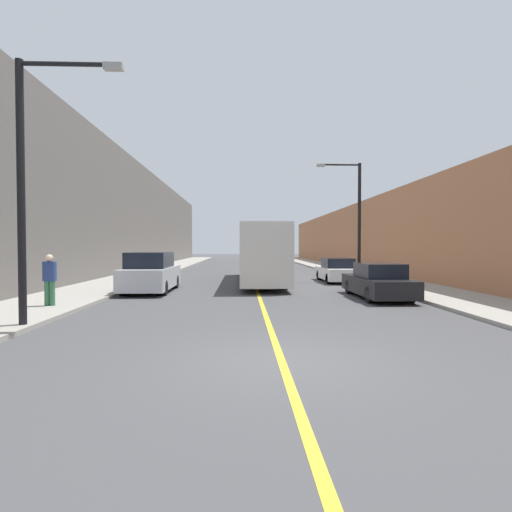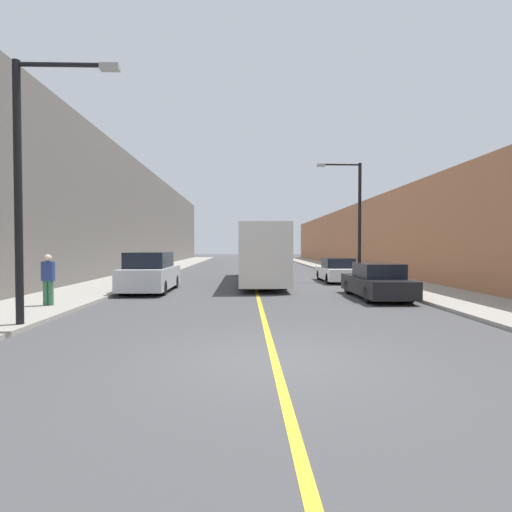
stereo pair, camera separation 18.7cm
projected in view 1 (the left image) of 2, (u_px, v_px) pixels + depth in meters
The scene contains 13 objects.
ground_plane at pixel (281, 361), 7.61m from camera, with size 200.00×200.00×0.00m, color #474749.
sidewalk_left at pixel (164, 269), 37.29m from camera, with size 3.60×72.00×0.13m, color #9E998E.
sidewalk_right at pixel (334, 268), 37.87m from camera, with size 3.60×72.00×0.13m, color #9E998E.
building_row_left at pixel (122, 218), 37.03m from camera, with size 4.00×72.00×9.62m, color #66605B.
building_row_right at pixel (374, 237), 37.93m from camera, with size 4.00×72.00×6.16m, color #B2724C.
road_center_line at pixel (250, 269), 37.58m from camera, with size 0.16×72.00×0.01m, color gold.
bus at pixel (260, 253), 24.14m from camera, with size 2.44×12.86×3.30m.
parked_suv_left at pixel (151, 273), 19.05m from camera, with size 2.03×4.98×1.90m.
car_right_near at pixel (378, 282), 16.75m from camera, with size 1.83×4.75×1.48m.
car_right_mid at pixel (337, 271), 24.35m from camera, with size 1.86×4.51×1.46m.
street_lamp_left at pixel (31, 172), 10.42m from camera, with size 2.77×0.24×6.91m.
street_lamp_right at pixel (355, 213), 24.62m from camera, with size 2.77×0.24×7.17m.
pedestrian at pixel (50, 279), 13.81m from camera, with size 0.39×0.25×1.78m.
Camera 1 is at (-0.76, -7.53, 2.20)m, focal length 28.00 mm.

